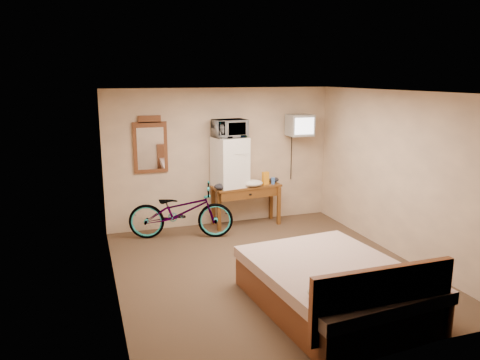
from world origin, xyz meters
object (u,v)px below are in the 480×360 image
(bicycle, at_px, (181,211))
(mini_fridge, at_px, (230,162))
(microwave, at_px, (230,128))
(desk, at_px, (247,192))
(wall_mirror, at_px, (150,145))
(crt_television, at_px, (300,125))
(blue_cup, at_px, (273,181))
(bed, at_px, (335,287))

(bicycle, bearing_deg, mini_fridge, -55.84)
(bicycle, bearing_deg, microwave, -55.84)
(desk, height_order, wall_mirror, wall_mirror)
(crt_television, distance_m, bicycle, 2.71)
(blue_cup, relative_size, wall_mirror, 0.12)
(wall_mirror, relative_size, bed, 0.43)
(microwave, height_order, bed, microwave)
(desk, xyz_separation_m, microwave, (-0.30, 0.05, 1.18))
(wall_mirror, distance_m, bicycle, 1.27)
(desk, height_order, microwave, microwave)
(mini_fridge, distance_m, wall_mirror, 1.43)
(desk, distance_m, crt_television, 1.58)
(bed, bearing_deg, blue_cup, 79.86)
(blue_cup, bearing_deg, bed, -100.14)
(crt_television, bearing_deg, blue_cup, -174.18)
(desk, relative_size, bicycle, 0.73)
(desk, height_order, bed, bed)
(crt_television, bearing_deg, microwave, 178.64)
(mini_fridge, relative_size, wall_mirror, 0.90)
(bed, bearing_deg, desk, 88.40)
(bicycle, distance_m, bed, 3.31)
(wall_mirror, relative_size, bicycle, 0.56)
(mini_fridge, bearing_deg, crt_television, -1.35)
(blue_cup, xyz_separation_m, wall_mirror, (-2.18, 0.31, 0.72))
(microwave, relative_size, bicycle, 0.32)
(desk, distance_m, bicycle, 1.33)
(crt_television, height_order, wall_mirror, wall_mirror)
(desk, bearing_deg, bed, -91.60)
(mini_fridge, height_order, blue_cup, mini_fridge)
(mini_fridge, bearing_deg, bed, -86.48)
(microwave, bearing_deg, bicycle, -167.25)
(microwave, bearing_deg, blue_cup, -12.48)
(wall_mirror, bearing_deg, bed, -66.54)
(mini_fridge, relative_size, microwave, 1.56)
(microwave, xyz_separation_m, crt_television, (1.35, -0.03, 0.02))
(wall_mirror, bearing_deg, bicycle, -55.08)
(desk, height_order, bicycle, bicycle)
(bicycle, bearing_deg, bed, -143.79)
(mini_fridge, height_order, bicycle, mini_fridge)
(desk, distance_m, bed, 3.39)
(microwave, xyz_separation_m, wall_mirror, (-1.37, 0.22, -0.27))
(mini_fridge, relative_size, blue_cup, 7.19)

